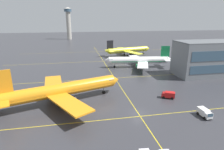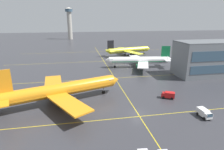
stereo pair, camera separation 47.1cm
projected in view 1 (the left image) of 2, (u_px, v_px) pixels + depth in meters
name	position (u px, v px, depth m)	size (l,w,h in m)	color
ground_plane	(138.00, 113.00, 51.25)	(600.00, 600.00, 0.00)	#333338
airliner_front_gate	(62.00, 90.00, 56.08)	(38.45, 32.88, 12.26)	orange
airliner_second_row	(139.00, 60.00, 96.84)	(35.30, 30.17, 10.98)	white
airliner_third_row	(128.00, 50.00, 127.49)	(34.19, 29.06, 10.71)	yellow
taxiway_markings	(108.00, 68.00, 95.98)	(110.12, 145.63, 0.01)	yellow
service_truck_red_van	(205.00, 113.00, 48.81)	(2.33, 4.20, 2.10)	white
service_truck_catering	(168.00, 95.00, 60.24)	(4.49, 3.56, 2.10)	red
control_tower	(68.00, 21.00, 217.05)	(8.82, 8.82, 36.02)	#ADA89E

